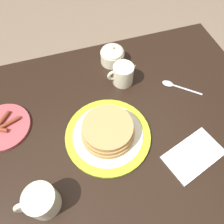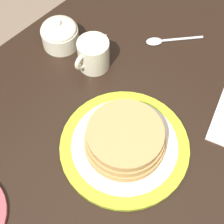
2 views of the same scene
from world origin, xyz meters
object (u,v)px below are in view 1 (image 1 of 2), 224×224
pancake_plate (108,132)px  creamer_pitcher (123,74)px  side_plate_bacon (3,126)px  sugar_bowl (112,55)px  coffee_mug (41,201)px  napkin (194,155)px  spoon (174,86)px

pancake_plate → creamer_pitcher: (-0.13, -0.21, 0.01)m
pancake_plate → side_plate_bacon: pancake_plate is taller
pancake_plate → sugar_bowl: size_ratio=2.94×
coffee_mug → napkin: coffee_mug is taller
coffee_mug → creamer_pitcher: size_ratio=1.03×
napkin → creamer_pitcher: bearing=-71.9°
side_plate_bacon → coffee_mug: (-0.10, 0.29, 0.04)m
creamer_pitcher → sugar_bowl: size_ratio=1.20×
coffee_mug → creamer_pitcher: (-0.36, -0.37, -0.00)m
sugar_bowl → creamer_pitcher: bearing=93.3°
side_plate_bacon → sugar_bowl: (-0.46, -0.19, 0.03)m
side_plate_bacon → creamer_pitcher: bearing=-171.2°
pancake_plate → coffee_mug: 0.28m
side_plate_bacon → coffee_mug: coffee_mug is taller
side_plate_bacon → coffee_mug: size_ratio=1.54×
coffee_mug → sugar_bowl: bearing=-126.3°
pancake_plate → sugar_bowl: sugar_bowl is taller
side_plate_bacon → creamer_pitcher: 0.47m
creamer_pitcher → pancake_plate: bearing=59.4°
pancake_plate → creamer_pitcher: bearing=-120.6°
coffee_mug → spoon: bearing=-152.7°
spoon → creamer_pitcher: bearing=-24.5°
side_plate_bacon → spoon: (-0.65, 0.01, -0.00)m
coffee_mug → sugar_bowl: size_ratio=1.23×
sugar_bowl → napkin: 0.50m
side_plate_bacon → napkin: bearing=153.5°
napkin → coffee_mug: bearing=0.6°
pancake_plate → spoon: (-0.31, -0.13, -0.03)m
creamer_pitcher → spoon: (-0.19, 0.08, -0.04)m
napkin → pancake_plate: bearing=-31.3°
coffee_mug → side_plate_bacon: bearing=-70.9°
sugar_bowl → spoon: size_ratio=0.75×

